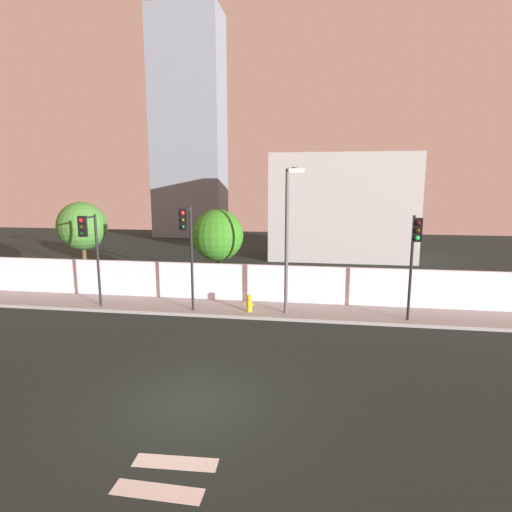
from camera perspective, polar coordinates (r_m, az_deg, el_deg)
The scene contains 12 objects.
ground_plane at distance 11.89m, azimuth -8.82°, elevation -19.49°, with size 80.00×80.00×0.00m, color black.
sidewalk at distance 19.22m, azimuth -1.52°, elevation -7.43°, with size 36.00×2.40×0.15m, color gray.
perimeter_wall at distance 20.18m, azimuth -0.90°, elevation -3.70°, with size 36.00×0.18×1.80m, color silver.
traffic_light_left at distance 17.74m, azimuth -9.53°, elevation 2.57°, with size 0.35×1.52×4.69m.
traffic_light_center at distance 17.26m, azimuth 21.18°, elevation 1.23°, with size 0.40×1.60×4.43m.
traffic_light_right at distance 19.73m, azimuth -22.17°, elevation 1.93°, with size 0.34×1.33×4.32m.
street_lamp_curbside at distance 17.45m, azimuth 4.47°, elevation 3.76°, with size 0.86×2.14×6.32m.
fire_hydrant at distance 18.55m, azimuth -0.93°, elevation -6.48°, with size 0.44×0.26×0.78m.
roadside_tree_leftmost at distance 24.27m, azimuth -23.05°, elevation 3.83°, with size 2.63×2.63×4.88m.
roadside_tree_midleft at distance 21.36m, azimuth -5.36°, elevation 2.89°, with size 2.69×2.69×4.55m.
low_building_distant at distance 33.44m, azimuth 11.75°, elevation 6.73°, with size 10.98×6.00×8.08m, color #A5A5A5.
tower_on_skyline at distance 47.93m, azimuth -9.29°, elevation 17.26°, with size 7.55×5.00×23.98m, color gray.
Camera 1 is at (3.21, -9.85, 5.83)m, focal length 28.75 mm.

